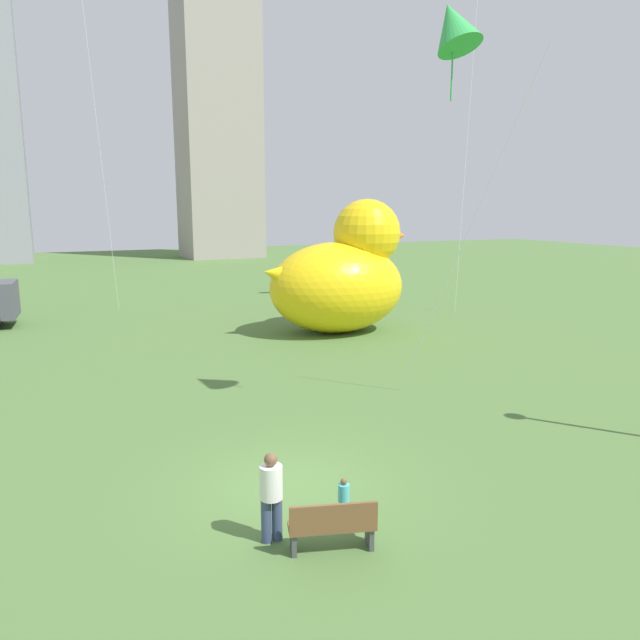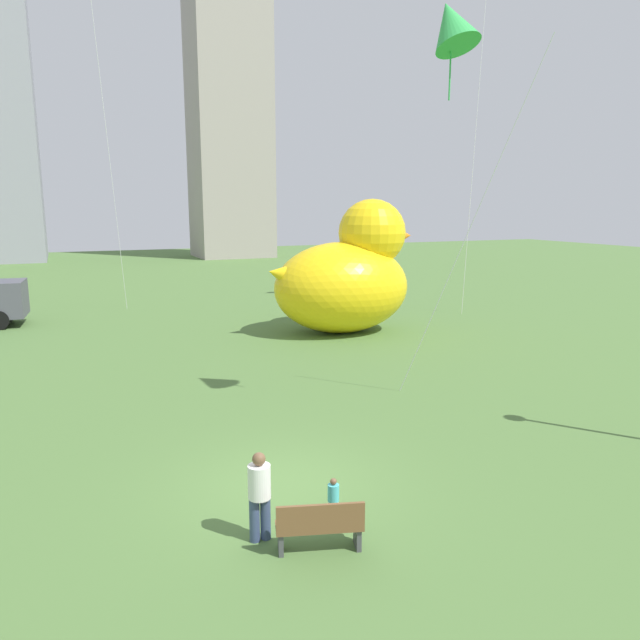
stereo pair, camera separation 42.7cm
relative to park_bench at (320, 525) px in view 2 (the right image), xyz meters
name	(u,v)px [view 2 (the right image)]	position (x,y,z in m)	size (l,w,h in m)	color
ground_plane	(284,485)	(0.26, 2.48, -0.47)	(140.00, 140.00, 0.00)	#4F7339
park_bench	(320,525)	(0.00, 0.00, 0.00)	(1.51, 0.84, 0.90)	brown
person_adult	(260,492)	(-0.79, 0.73, 0.41)	(0.39, 0.39, 1.58)	#38476B
person_child	(333,498)	(0.60, 0.77, 0.00)	(0.21, 0.21, 0.84)	silver
giant_inflatable_duck	(347,276)	(8.12, 15.76, 2.05)	(7.15, 4.59, 5.93)	yellow
city_skyline	(17,93)	(-6.26, 59.80, 15.97)	(43.25, 16.59, 38.68)	#9E938C
kite_green	(452,25)	(5.26, 4.37, 9.32)	(3.46, 3.56, 10.52)	silver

